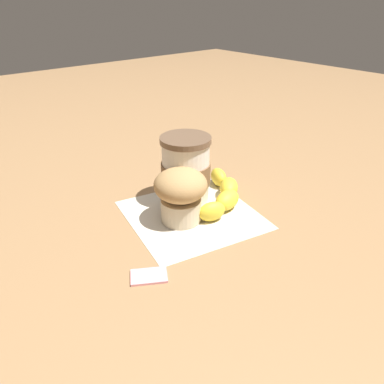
% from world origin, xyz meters
% --- Properties ---
extents(ground_plane, '(3.00, 3.00, 0.00)m').
position_xyz_m(ground_plane, '(0.00, 0.00, 0.00)').
color(ground_plane, '#936D47').
extents(paper_napkin, '(0.25, 0.25, 0.00)m').
position_xyz_m(paper_napkin, '(0.00, 0.00, 0.00)').
color(paper_napkin, beige).
rests_on(paper_napkin, ground_plane).
extents(coffee_cup, '(0.09, 0.09, 0.12)m').
position_xyz_m(coffee_cup, '(-0.05, 0.03, 0.06)').
color(coffee_cup, silver).
rests_on(coffee_cup, paper_napkin).
extents(muffin, '(0.09, 0.09, 0.09)m').
position_xyz_m(muffin, '(-0.00, -0.02, 0.05)').
color(muffin, beige).
rests_on(muffin, paper_napkin).
extents(banana, '(0.13, 0.15, 0.03)m').
position_xyz_m(banana, '(0.00, 0.07, 0.02)').
color(banana, yellow).
rests_on(banana, paper_napkin).
extents(sugar_packet, '(0.05, 0.06, 0.01)m').
position_xyz_m(sugar_packet, '(0.08, -0.15, 0.00)').
color(sugar_packet, pink).
rests_on(sugar_packet, ground_plane).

